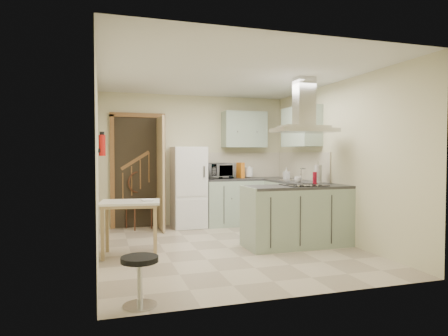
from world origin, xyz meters
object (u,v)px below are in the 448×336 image
object	(u,v)px
bentwood_chair	(139,203)
stool	(140,281)
peninsula	(297,216)
fridge	(189,187)
extractor_hood	(304,130)
microwave	(219,171)
drop_leaf_table	(130,228)

from	to	relation	value
bentwood_chair	stool	xyz separation A→B (m)	(-0.33, -3.83, -0.25)
peninsula	stool	world-z (taller)	peninsula
fridge	extractor_hood	xyz separation A→B (m)	(1.32, -1.98, 0.97)
fridge	extractor_hood	bearing A→B (deg)	-56.21
bentwood_chair	stool	distance (m)	3.85
extractor_hood	bentwood_chair	distance (m)	3.32
microwave	peninsula	bearing A→B (deg)	-89.45
drop_leaf_table	extractor_hood	bearing A→B (deg)	4.08
stool	microwave	xyz separation A→B (m)	(1.83, 3.72, 0.82)
extractor_hood	microwave	world-z (taller)	extractor_hood
peninsula	drop_leaf_table	size ratio (longest dim) A/B	1.98
peninsula	microwave	world-z (taller)	microwave
stool	drop_leaf_table	bearing A→B (deg)	88.59
bentwood_chair	extractor_hood	bearing A→B (deg)	-65.94
fridge	drop_leaf_table	world-z (taller)	fridge
fridge	extractor_hood	world-z (taller)	extractor_hood
drop_leaf_table	stool	bearing A→B (deg)	-83.55
bentwood_chair	stool	size ratio (longest dim) A/B	2.10
peninsula	extractor_hood	size ratio (longest dim) A/B	1.72
peninsula	drop_leaf_table	bearing A→B (deg)	176.07
peninsula	microwave	xyz separation A→B (m)	(-0.63, 2.02, 0.60)
extractor_hood	stool	bearing A→B (deg)	-146.36
extractor_hood	stool	world-z (taller)	extractor_hood
extractor_hood	bentwood_chair	xyz separation A→B (m)	(-2.23, 2.12, -1.25)
extractor_hood	bentwood_chair	world-z (taller)	extractor_hood
extractor_hood	microwave	bearing A→B (deg)	109.77
stool	fridge	bearing A→B (deg)	71.47
fridge	stool	size ratio (longest dim) A/B	3.32
peninsula	bentwood_chair	distance (m)	3.01
extractor_hood	drop_leaf_table	xyz separation A→B (m)	(-2.51, 0.17, -1.35)
fridge	extractor_hood	size ratio (longest dim) A/B	1.67
drop_leaf_table	microwave	distance (m)	2.66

